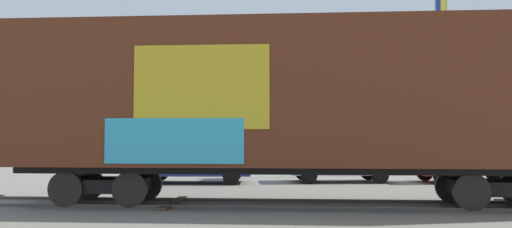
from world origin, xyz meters
TOP-DOWN VIEW (x-y plane):
  - ground_plane at (0.00, 0.00)m, footprint 260.00×260.00m
  - track at (-0.83, 0.07)m, footprint 60.01×4.20m
  - freight_car at (0.69, -0.00)m, footprint 15.13×3.60m
  - flagpole at (8.13, 10.31)m, footprint 0.18×1.72m
  - hillside at (-0.02, 73.68)m, footprint 132.92×40.94m
  - parked_car_blue at (-3.05, 6.37)m, footprint 4.53×2.01m
  - parked_car_silver at (2.81, 6.94)m, footprint 4.23×2.13m
  - parked_car_red at (7.99, 6.91)m, footprint 4.50×2.17m

SIDE VIEW (x-z plane):
  - ground_plane at x=0.00m, z-range 0.00..0.00m
  - track at x=-0.83m, z-range 0.00..0.08m
  - parked_car_blue at x=-3.05m, z-range 0.01..1.55m
  - parked_car_silver at x=2.81m, z-range 0.00..1.64m
  - parked_car_red at x=7.99m, z-range -0.02..1.76m
  - freight_car at x=0.69m, z-range 0.33..5.36m
  - hillside at x=-0.02m, z-range -2.20..13.77m
  - flagpole at x=8.13m, z-range 1.40..10.19m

